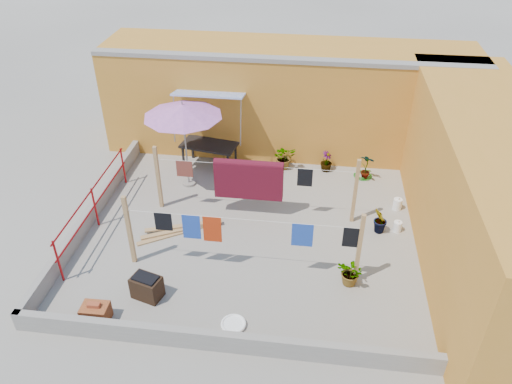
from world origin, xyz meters
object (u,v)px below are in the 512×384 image
Objects in this scene: white_basin at (233,324)px; water_jug_b at (397,226)px; plant_back_a at (284,157)px; brazier at (147,287)px; green_hose at (363,175)px; brick_stack at (96,313)px; patio_umbrella at (183,111)px; outdoor_table at (209,146)px; water_jug_a at (397,204)px.

water_jug_b is (3.53, 3.51, 0.10)m from white_basin.
water_jug_b is 4.06m from plant_back_a.
green_hose is at bearing 48.93° from brazier.
brazier reaches higher than water_jug_b.
brick_stack reaches higher than green_hose.
patio_umbrella is 5.51m from green_hose.
brick_stack is 1.02× the size of green_hose.
white_basin is 6.23m from plant_back_a.
brazier is at bearing -113.24° from plant_back_a.
outdoor_table is 5.83m from water_jug_b.
green_hose is at bearing 105.95° from water_jug_b.
brick_stack is at bearing -149.35° from water_jug_b.
plant_back_a is at bearing 151.15° from water_jug_a.
plant_back_a is at bearing 63.23° from brick_stack.
outdoor_table reaches higher than brazier.
patio_umbrella is 1.93m from outdoor_table.
brick_stack is 7.17m from plant_back_a.
brazier is at bearing -144.90° from water_jug_a.
outdoor_table is 2.47× the size of brazier.
patio_umbrella is 7.51× the size of water_jug_a.
water_jug_a is at bearing -4.82° from patio_umbrella.
water_jug_a is 0.96m from water_jug_b.
patio_umbrella is at bearing 113.13° from white_basin.
water_jug_a is at bearing 50.98° from white_basin.
outdoor_table reaches higher than plant_back_a.
green_hose is at bearing 12.09° from patio_umbrella.
brazier is at bearing 163.53° from white_basin.
brazier is at bearing -92.22° from outdoor_table.
outdoor_table is 3.41× the size of white_basin.
white_basin is 1.58× the size of water_jug_b.
white_basin reaches higher than green_hose.
white_basin is at bearing 4.20° from brick_stack.
water_jug_a is at bearing -62.23° from green_hose.
water_jug_b is at bearing 28.35° from brazier.
water_jug_a is (5.55, 3.90, -0.11)m from brazier.
white_basin is 0.95× the size of green_hose.
outdoor_table reaches higher than water_jug_b.
brazier is (0.19, -4.39, -1.99)m from patio_umbrella.
outdoor_table is 5.39× the size of water_jug_b.
patio_umbrella is at bearing -167.91° from green_hose.
brazier is 0.96× the size of plant_back_a.
water_jug_b is at bearing 30.65° from brick_stack.
patio_umbrella is 5.29× the size of white_basin.
patio_umbrella is at bearing 175.18° from water_jug_a.
brick_stack is 1.69× the size of water_jug_b.
white_basin is 6.64m from green_hose.
patio_umbrella is 3.45m from plant_back_a.
white_basin is 4.98m from water_jug_b.
white_basin is 0.70× the size of plant_back_a.
patio_umbrella reaches higher than water_jug_a.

